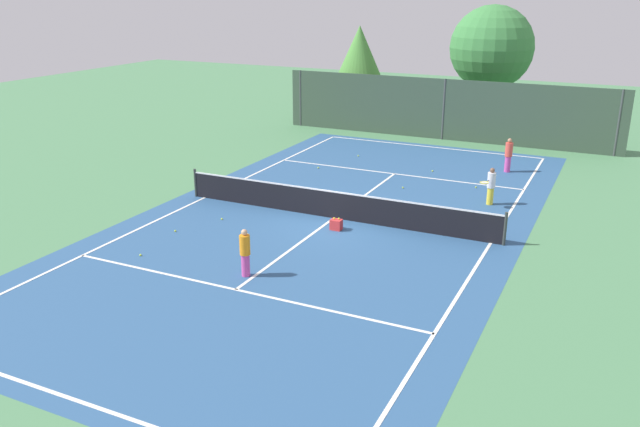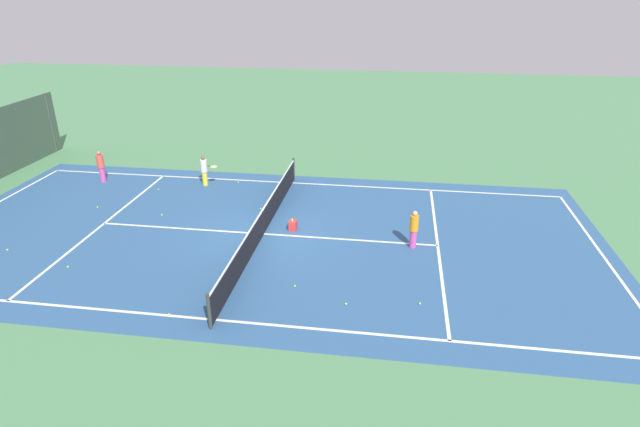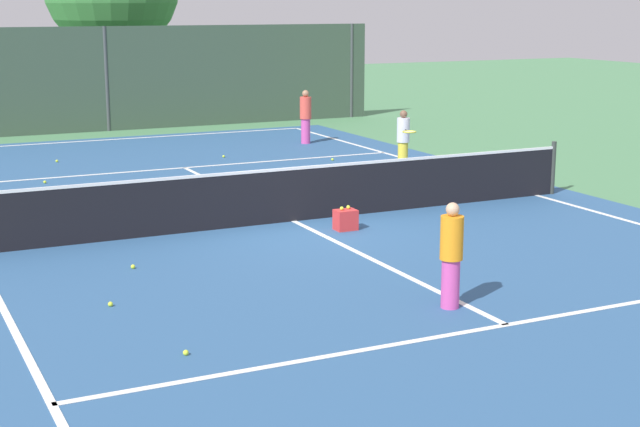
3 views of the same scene
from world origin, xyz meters
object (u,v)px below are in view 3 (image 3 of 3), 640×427
player_2 (451,254)px  ball_crate (346,220)px  tennis_ball_2 (254,176)px  tennis_ball_0 (224,156)px  tennis_ball_5 (57,161)px  tennis_ball_1 (133,267)px  tennis_ball_4 (45,182)px  tennis_ball_6 (332,159)px  tennis_ball_8 (382,202)px  tennis_ball_10 (186,353)px  tennis_ball_3 (110,304)px  player_1 (403,139)px  player_0 (306,116)px  tennis_ball_7 (453,176)px

player_2 → ball_crate: player_2 is taller
ball_crate → tennis_ball_2: 5.52m
tennis_ball_0 → tennis_ball_5: bearing=164.5°
ball_crate → tennis_ball_1: size_ratio=6.45×
tennis_ball_5 → tennis_ball_4: bearing=-105.8°
tennis_ball_6 → tennis_ball_8: bearing=-105.8°
tennis_ball_6 → tennis_ball_10: 13.76m
tennis_ball_2 → tennis_ball_6: 2.98m
ball_crate → tennis_ball_10: size_ratio=6.45×
tennis_ball_2 → tennis_ball_3: bearing=-123.2°
tennis_ball_3 → tennis_ball_4: (0.81, 9.32, 0.00)m
ball_crate → tennis_ball_8: (1.71, 1.71, -0.15)m
tennis_ball_5 → player_1: bearing=-32.8°
player_0 → player_1: player_0 is taller
player_0 → tennis_ball_0: bearing=-154.9°
player_0 → tennis_ball_3: bearing=-124.7°
tennis_ball_1 → tennis_ball_6: bearing=47.0°
tennis_ball_4 → tennis_ball_5: size_ratio=1.00×
ball_crate → tennis_ball_2: ball_crate is taller
ball_crate → tennis_ball_7: bearing=37.6°
player_0 → ball_crate: 10.61m
tennis_ball_3 → tennis_ball_6: 12.25m
tennis_ball_4 → tennis_ball_6: same height
player_2 → tennis_ball_10: size_ratio=21.26×
tennis_ball_0 → tennis_ball_4: size_ratio=1.00×
tennis_ball_0 → tennis_ball_1: bearing=-117.5°
ball_crate → tennis_ball_6: (3.15, 6.84, -0.15)m
tennis_ball_0 → tennis_ball_6: bearing=-35.7°
player_1 → tennis_ball_7: (0.50, -1.41, -0.70)m
player_1 → tennis_ball_8: (-2.38, -3.23, -0.70)m
tennis_ball_1 → tennis_ball_2: 7.79m
player_0 → tennis_ball_6: size_ratio=22.81×
tennis_ball_0 → player_2: bearing=-97.2°
ball_crate → tennis_ball_7: (4.58, 3.53, -0.15)m
tennis_ball_2 → tennis_ball_4: same height
tennis_ball_2 → tennis_ball_10: size_ratio=1.00×
tennis_ball_10 → player_1: bearing=48.4°
tennis_ball_0 → tennis_ball_3: bearing=-117.0°
tennis_ball_5 → tennis_ball_8: size_ratio=1.00×
tennis_ball_0 → tennis_ball_7: size_ratio=1.00×
tennis_ball_10 → player_0: bearing=60.4°
tennis_ball_2 → tennis_ball_4: 4.63m
player_0 → tennis_ball_5: bearing=-177.7°
player_0 → tennis_ball_3: 15.10m
ball_crate → tennis_ball_1: (-4.02, -0.85, -0.15)m
tennis_ball_2 → tennis_ball_3: 9.58m
tennis_ball_5 → tennis_ball_8: bearing=-58.4°
player_0 → tennis_ball_6: 3.21m
tennis_ball_2 → tennis_ball_5: (-3.65, 4.10, 0.00)m
tennis_ball_2 → tennis_ball_3: size_ratio=1.00×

